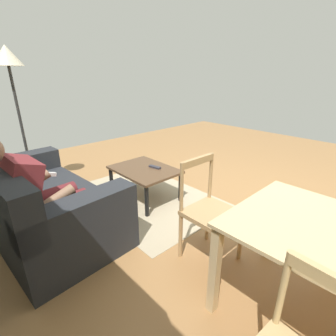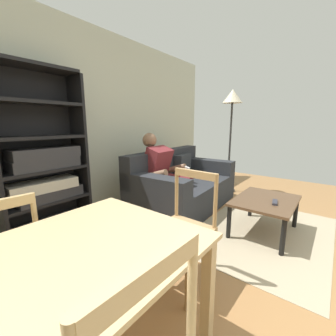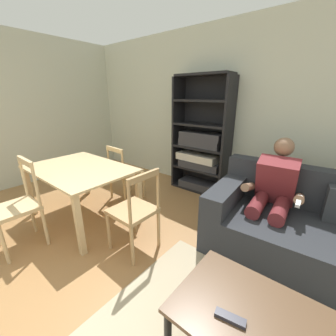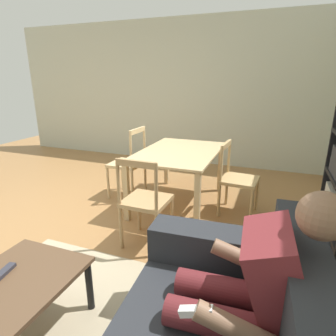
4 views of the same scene
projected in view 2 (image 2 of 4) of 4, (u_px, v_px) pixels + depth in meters
The scene contains 10 objects.
wall_back at pixel (66, 122), 2.94m from camera, with size 6.44×0.12×2.65m, color beige.
couch at pixel (182, 186), 3.47m from camera, with size 1.87×1.10×0.88m.
person_lounging at pixel (164, 172), 3.18m from camera, with size 0.61×0.96×1.17m.
coffee_table at pixel (265, 204), 2.59m from camera, with size 0.86×0.64×0.42m.
tv_remote at pixel (275, 202), 2.45m from camera, with size 0.05×0.17×0.02m, color #2D2D38.
bookshelf at pixel (43, 168), 2.55m from camera, with size 0.97×0.36×1.92m.
dining_table at pixel (49, 285), 0.92m from camera, with size 1.39×0.94×0.73m.
dining_chair_facing_couch at pixel (183, 230), 1.75m from camera, with size 0.43×0.43×0.92m.
area_rug at pixel (263, 232), 2.67m from camera, with size 2.00×1.40×0.01m, color tan.
floor_lamp at pixel (232, 106), 4.00m from camera, with size 0.36×0.36×1.91m.
Camera 2 is at (-1.53, 0.22, 1.30)m, focal length 23.33 mm.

